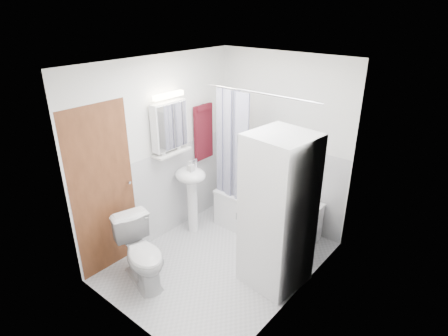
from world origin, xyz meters
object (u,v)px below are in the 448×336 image
Objects in this scene: bathtub at (267,213)px; sink at (191,185)px; washer_dryer at (278,212)px; toilet at (142,254)px.

sink is (-0.81, -0.64, 0.41)m from bathtub.
bathtub is 1.11m from sink.
bathtub is 0.79× the size of washer_dryer.
sink is 0.59× the size of washer_dryer.
sink is 1.37× the size of toilet.
sink reaches higher than bathtub.
bathtub is at bearing -0.00° from toilet.
sink reaches higher than toilet.
bathtub is 1.15m from washer_dryer.
toilet is at bearing -106.18° from bathtub.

